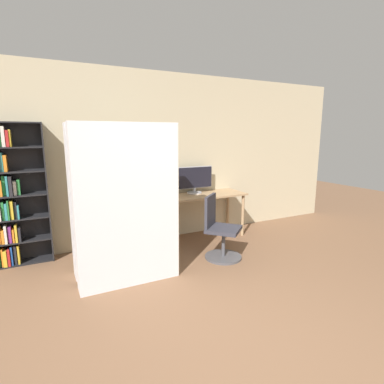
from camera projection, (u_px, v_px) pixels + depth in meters
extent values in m
plane|color=brown|center=(278.00, 380.00, 2.14)|extent=(16.00, 16.00, 0.00)
cube|color=#C6B793|center=(139.00, 159.00, 4.73)|extent=(8.00, 0.06, 2.70)
cube|color=tan|center=(201.00, 195.00, 4.98)|extent=(1.50, 0.59, 0.03)
cylinder|color=tan|center=(168.00, 226.00, 4.54)|extent=(0.05, 0.05, 0.72)
cylinder|color=tan|center=(243.00, 215.00, 5.15)|extent=(0.05, 0.05, 0.72)
cylinder|color=tan|center=(158.00, 219.00, 4.95)|extent=(0.05, 0.05, 0.72)
cylinder|color=tan|center=(228.00, 209.00, 5.56)|extent=(0.05, 0.05, 0.72)
cylinder|color=#B7B7BC|center=(194.00, 193.00, 5.08)|extent=(0.25, 0.25, 0.02)
cylinder|color=#B7B7BC|center=(194.00, 190.00, 5.07)|extent=(0.04, 0.04, 0.08)
cube|color=#B7B7BC|center=(194.00, 177.00, 5.04)|extent=(0.67, 0.02, 0.37)
cube|color=black|center=(194.00, 177.00, 5.03)|extent=(0.64, 0.03, 0.35)
cylinder|color=#4C4C51|center=(223.00, 257.00, 4.26)|extent=(0.52, 0.52, 0.03)
cylinder|color=#4C4C51|center=(223.00, 243.00, 4.22)|extent=(0.05, 0.05, 0.37)
cube|color=#33333D|center=(224.00, 229.00, 4.18)|extent=(0.62, 0.62, 0.05)
cube|color=#33333D|center=(210.00, 211.00, 4.21)|extent=(0.32, 0.30, 0.45)
cube|color=black|center=(48.00, 193.00, 4.08)|extent=(0.02, 0.25, 1.88)
cube|color=black|center=(20.00, 194.00, 4.03)|extent=(0.68, 0.02, 1.88)
cube|color=black|center=(27.00, 262.00, 4.10)|extent=(0.65, 0.22, 0.02)
cube|color=black|center=(24.00, 240.00, 4.05)|extent=(0.65, 0.22, 0.02)
cube|color=black|center=(22.00, 218.00, 3.99)|extent=(0.65, 0.22, 0.02)
cube|color=black|center=(20.00, 195.00, 3.93)|extent=(0.65, 0.22, 0.02)
cube|color=black|center=(17.00, 172.00, 3.87)|extent=(0.65, 0.22, 0.02)
cube|color=black|center=(14.00, 147.00, 3.81)|extent=(0.65, 0.22, 0.02)
cube|color=black|center=(11.00, 122.00, 3.75)|extent=(0.65, 0.22, 0.02)
cube|color=#287A38|center=(0.00, 257.00, 3.94)|extent=(0.03, 0.13, 0.23)
cube|color=orange|center=(3.00, 257.00, 3.95)|extent=(0.02, 0.16, 0.24)
cube|color=gold|center=(5.00, 258.00, 3.94)|extent=(0.04, 0.12, 0.21)
cube|color=red|center=(9.00, 256.00, 3.98)|extent=(0.03, 0.18, 0.23)
cube|color=#1E4C9E|center=(12.00, 255.00, 3.99)|extent=(0.02, 0.15, 0.26)
cube|color=#232328|center=(16.00, 254.00, 4.03)|extent=(0.03, 0.17, 0.26)
cube|color=gold|center=(19.00, 254.00, 4.03)|extent=(0.02, 0.14, 0.25)
cube|color=orange|center=(0.00, 235.00, 3.90)|extent=(0.03, 0.15, 0.23)
cube|color=orange|center=(3.00, 236.00, 3.91)|extent=(0.03, 0.16, 0.18)
cube|color=silver|center=(6.00, 234.00, 3.91)|extent=(0.03, 0.15, 0.23)
cube|color=#7A2D84|center=(10.00, 234.00, 3.94)|extent=(0.04, 0.14, 0.21)
cube|color=orange|center=(14.00, 235.00, 3.96)|extent=(0.02, 0.15, 0.18)
cube|color=gold|center=(16.00, 233.00, 3.95)|extent=(0.03, 0.14, 0.23)
cube|color=#232328|center=(20.00, 234.00, 3.99)|extent=(0.03, 0.16, 0.20)
cube|color=silver|center=(0.00, 213.00, 3.85)|extent=(0.03, 0.17, 0.20)
cube|color=#287A38|center=(3.00, 210.00, 3.88)|extent=(0.03, 0.15, 0.24)
cube|color=teal|center=(6.00, 211.00, 3.88)|extent=(0.03, 0.17, 0.22)
cube|color=#287A38|center=(9.00, 210.00, 3.88)|extent=(0.02, 0.16, 0.26)
cube|color=gold|center=(12.00, 210.00, 3.91)|extent=(0.04, 0.16, 0.24)
cube|color=#232328|center=(16.00, 210.00, 3.94)|extent=(0.03, 0.14, 0.22)
cube|color=teal|center=(18.00, 212.00, 3.92)|extent=(0.02, 0.13, 0.18)
cube|color=orange|center=(1.00, 188.00, 3.80)|extent=(0.04, 0.13, 0.20)
cube|color=#287A38|center=(4.00, 186.00, 3.85)|extent=(0.03, 0.12, 0.26)
cube|color=teal|center=(7.00, 186.00, 3.84)|extent=(0.02, 0.16, 0.26)
cube|color=#232328|center=(11.00, 186.00, 3.85)|extent=(0.04, 0.18, 0.25)
cube|color=silver|center=(15.00, 188.00, 3.90)|extent=(0.04, 0.14, 0.18)
cube|color=#287A38|center=(19.00, 187.00, 3.92)|extent=(0.03, 0.13, 0.20)
cube|color=teal|center=(1.00, 162.00, 3.79)|extent=(0.04, 0.13, 0.24)
cube|color=orange|center=(6.00, 163.00, 3.81)|extent=(0.04, 0.16, 0.21)
cube|color=#287A38|center=(0.00, 137.00, 3.75)|extent=(0.02, 0.14, 0.24)
cube|color=silver|center=(3.00, 137.00, 3.74)|extent=(0.04, 0.16, 0.25)
cube|color=red|center=(8.00, 139.00, 3.75)|extent=(0.03, 0.16, 0.21)
cube|color=gold|center=(10.00, 138.00, 3.78)|extent=(0.02, 0.17, 0.21)
cube|color=silver|center=(127.00, 206.00, 3.39)|extent=(1.16, 0.27, 1.86)
cube|color=beige|center=(174.00, 201.00, 3.64)|extent=(0.01, 0.28, 1.82)
cube|color=silver|center=(119.00, 199.00, 3.75)|extent=(1.16, 0.27, 1.86)
cube|color=beige|center=(162.00, 195.00, 4.00)|extent=(0.01, 0.27, 1.82)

